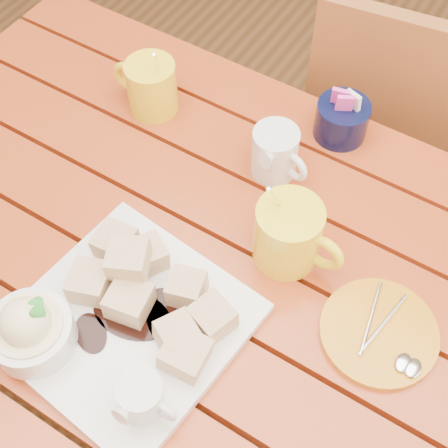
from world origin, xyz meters
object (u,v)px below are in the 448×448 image
Objects in this scene: table at (200,300)px; dessert_plate at (107,321)px; chair_far at (408,148)px; coffee_mug_left at (150,86)px; coffee_mug_right at (290,235)px; orange_saucer at (380,333)px.

table is 3.86× the size of dessert_plate.
dessert_plate is 0.34× the size of chair_far.
table is at bearing -44.66° from coffee_mug_left.
coffee_mug_right reaches higher than chair_far.
table is 0.21m from coffee_mug_right.
chair_far is (0.18, 0.75, -0.28)m from dessert_plate.
coffee_mug_right is (0.34, -0.14, 0.01)m from coffee_mug_left.
coffee_mug_left is at bearing 159.77° from orange_saucer.
chair_far is at bearing 76.85° from table.
table is 1.33× the size of chair_far.
coffee_mug_right is at bearing 164.88° from orange_saucer.
dessert_plate reaches higher than table.
dessert_plate is 0.82m from chair_far.
coffee_mug_right reaches higher than coffee_mug_left.
table is 8.55× the size of coffee_mug_left.
coffee_mug_left is at bearing 36.26° from chair_far.
coffee_mug_right is 0.17× the size of chair_far.
dessert_plate is 0.36m from orange_saucer.
coffee_mug_right is 0.60m from chair_far.
orange_saucer is at bearing 31.05° from dessert_plate.
orange_saucer is at bearing 8.26° from table.
dessert_plate is (-0.04, -0.15, 0.14)m from table.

